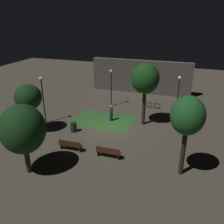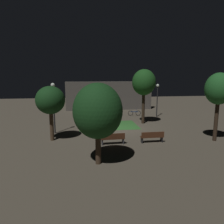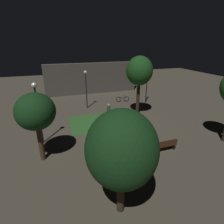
{
  "view_description": "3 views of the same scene",
  "coord_description": "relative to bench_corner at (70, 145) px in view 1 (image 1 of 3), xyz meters",
  "views": [
    {
      "loc": [
        6.6,
        -18.46,
        9.75
      ],
      "look_at": [
        -0.07,
        1.11,
        1.23
      ],
      "focal_mm": 38.31,
      "sensor_mm": 36.0,
      "label": 1
    },
    {
      "loc": [
        -3.71,
        -19.22,
        5.12
      ],
      "look_at": [
        -0.79,
        1.32,
        1.47
      ],
      "focal_mm": 33.04,
      "sensor_mm": 36.0,
      "label": 2
    },
    {
      "loc": [
        -5.08,
        -13.07,
        6.96
      ],
      "look_at": [
        -0.46,
        0.64,
        1.23
      ],
      "focal_mm": 28.45,
      "sensor_mm": 36.0,
      "label": 3
    }
  ],
  "objects": [
    {
      "name": "tree_left_canopy",
      "position": [
        4.27,
        6.49,
        3.91
      ],
      "size": [
        2.48,
        2.48,
        5.82
      ],
      "color": "#2D2116",
      "rests_on": "ground"
    },
    {
      "name": "grass_lawn",
      "position": [
        0.42,
        6.05,
        -0.48
      ],
      "size": [
        5.98,
        4.09,
        0.01
      ],
      "primitive_type": "cube",
      "color": "#2D6028",
      "rests_on": "ground"
    },
    {
      "name": "tree_back_left",
      "position": [
        -4.68,
        1.7,
        2.73
      ],
      "size": [
        2.27,
        2.27,
        4.36
      ],
      "color": "#423021",
      "rests_on": "ground"
    },
    {
      "name": "pedestrian",
      "position": [
        1.14,
        6.26,
        0.37
      ],
      "size": [
        0.32,
        0.32,
        1.61
      ],
      "color": "black",
      "rests_on": "ground"
    },
    {
      "name": "ground_plane",
      "position": [
        1.54,
        4.44,
        -0.48
      ],
      "size": [
        60.0,
        60.0,
        0.0
      ],
      "primitive_type": "plane",
      "color": "#4C4438"
    },
    {
      "name": "tree_back_right",
      "position": [
        8.2,
        -0.23,
        3.6
      ],
      "size": [
        2.08,
        2.08,
        5.38
      ],
      "color": "#2D2116",
      "rests_on": "ground"
    },
    {
      "name": "bicycle",
      "position": [
        4.44,
        10.96,
        -0.14
      ],
      "size": [
        1.65,
        0.31,
        0.93
      ],
      "color": "black",
      "rests_on": "ground"
    },
    {
      "name": "lamp_post_plaza_west",
      "position": [
        -0.18,
        10.12,
        2.39
      ],
      "size": [
        0.36,
        0.36,
        4.18
      ],
      "color": "black",
      "rests_on": "ground"
    },
    {
      "name": "tree_tall_center",
      "position": [
        -1.35,
        -3.29,
        2.66
      ],
      "size": [
        2.84,
        2.84,
        4.76
      ],
      "color": "#38281C",
      "rests_on": "ground"
    },
    {
      "name": "lamp_post_near_wall",
      "position": [
        7.05,
        9.8,
        2.36
      ],
      "size": [
        0.36,
        0.36,
        4.12
      ],
      "color": "black",
      "rests_on": "ground"
    },
    {
      "name": "trash_bin",
      "position": [
        -1.24,
        2.91,
        -0.04
      ],
      "size": [
        0.56,
        0.56,
        0.89
      ],
      "primitive_type": "cylinder",
      "color": "black",
      "rests_on": "ground"
    },
    {
      "name": "bench_lawn_edge",
      "position": [
        3.08,
        -0.0,
        0.0
      ],
      "size": [
        1.8,
        0.5,
        0.88
      ],
      "color": "#422314",
      "rests_on": "ground"
    },
    {
      "name": "building_wall_backdrop",
      "position": [
        1.83,
        16.15,
        1.66
      ],
      "size": [
        13.0,
        0.8,
        4.28
      ],
      "primitive_type": "cube",
      "color": "#4C4742",
      "rests_on": "ground"
    },
    {
      "name": "lamp_post_plaza_east",
      "position": [
        -4.73,
        3.83,
        2.59
      ],
      "size": [
        0.36,
        0.36,
        4.51
      ],
      "color": "black",
      "rests_on": "ground"
    },
    {
      "name": "bench_corner",
      "position": [
        0.0,
        0.0,
        0.0
      ],
      "size": [
        1.81,
        0.54,
        0.88
      ],
      "color": "#422314",
      "rests_on": "ground"
    }
  ]
}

